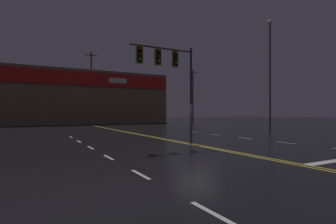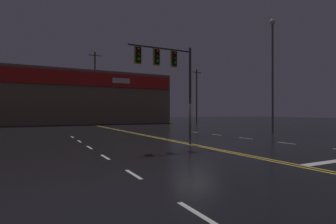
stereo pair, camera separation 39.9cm
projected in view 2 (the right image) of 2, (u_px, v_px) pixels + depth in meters
name	position (u px, v px, depth m)	size (l,w,h in m)	color
ground_plane	(195.00, 145.00, 15.65)	(200.00, 200.00, 0.00)	black
road_markings	(227.00, 147.00, 14.90)	(17.23, 60.00, 0.01)	gold
traffic_signal_median	(166.00, 66.00, 15.35)	(4.07, 0.36, 5.95)	#38383D
streetlight_near_right	(273.00, 62.00, 26.75)	(0.56, 0.56, 11.55)	#59595E
building_backdrop	(85.00, 98.00, 48.65)	(30.40, 10.23, 9.32)	#7A6651
utility_pole_row	(93.00, 90.00, 45.35)	(45.81, 0.26, 12.57)	#4C3828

